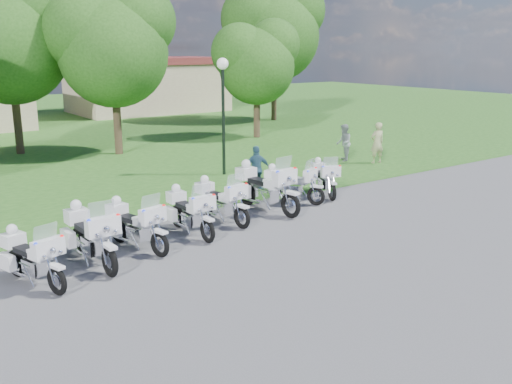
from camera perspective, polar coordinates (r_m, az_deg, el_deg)
ground at (r=14.71m, az=0.63°, el=-4.90°), size 100.00×100.00×0.00m
grass_lawn at (r=39.37m, az=-23.45°, el=6.04°), size 100.00×48.00×0.01m
motorcycle_0 at (r=12.81m, az=-21.57°, el=-6.04°), size 1.08×2.09×1.44m
motorcycle_1 at (r=13.55m, az=-16.25°, el=-4.11°), size 0.85×2.45×1.64m
motorcycle_2 at (r=14.30m, az=-12.04°, el=-3.16°), size 1.06×2.19×1.49m
motorcycle_3 at (r=15.21m, az=-6.71°, el=-1.88°), size 0.74×2.22×1.49m
motorcycle_4 at (r=16.19m, az=-3.62°, el=-0.79°), size 0.90×2.24×1.50m
motorcycle_5 at (r=17.24m, az=0.84°, el=0.56°), size 1.07×2.64×1.78m
motorcycle_6 at (r=18.28m, az=3.46°, el=0.87°), size 1.26×2.00×1.44m
motorcycle_7 at (r=19.31m, az=6.79°, el=1.48°), size 1.21×1.97×1.41m
lamp_post at (r=21.89m, az=-3.33°, el=10.34°), size 0.44×0.44×4.46m
tree_1 at (r=28.58m, az=-23.62°, el=14.21°), size 6.10×5.20×8.13m
tree_2 at (r=27.07m, az=-14.27°, el=14.35°), size 5.75×4.91×7.67m
tree_3 at (r=31.39m, az=-0.00°, el=13.13°), size 4.78×4.08×6.38m
tree_4 at (r=39.17m, az=1.76°, el=16.12°), size 6.93×5.91×9.23m
building_east at (r=45.55m, az=-10.80°, el=10.53°), size 11.44×7.28×4.10m
bystander_a at (r=24.90m, az=12.02°, el=4.81°), size 0.71×0.55×1.75m
bystander_b at (r=25.18m, az=8.77°, el=4.89°), size 0.96×0.99×1.61m
bystander_c at (r=19.32m, az=0.07°, el=2.25°), size 1.02×0.65×1.62m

